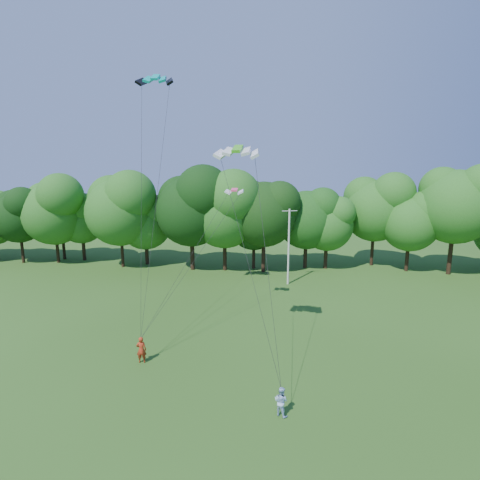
{
  "coord_description": "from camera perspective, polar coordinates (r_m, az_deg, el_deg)",
  "views": [
    {
      "loc": [
        3.45,
        -12.45,
        13.2
      ],
      "look_at": [
        1.52,
        13.0,
        8.2
      ],
      "focal_mm": 28.0,
      "sensor_mm": 36.0,
      "label": 1
    }
  ],
  "objects": [
    {
      "name": "utility_pole",
      "position": [
        42.4,
        7.43,
        -0.95
      ],
      "size": [
        1.69,
        0.53,
        8.65
      ],
      "rotation": [
        0.0,
        0.0,
        0.26
      ],
      "color": "silver",
      "rests_on": "ground"
    },
    {
      "name": "kite_flyer_left",
      "position": [
        27.44,
        -14.8,
        -15.87
      ],
      "size": [
        0.72,
        0.5,
        1.87
      ],
      "primitive_type": "imported",
      "rotation": [
        0.0,
        0.0,
        3.23
      ],
      "color": "#B23017",
      "rests_on": "ground"
    },
    {
      "name": "kite_flyer_right",
      "position": [
        22.0,
        6.27,
        -23.23
      ],
      "size": [
        1.01,
        0.96,
        1.64
      ],
      "primitive_type": "imported",
      "rotation": [
        0.0,
        0.0,
        2.57
      ],
      "color": "#B0CDF4",
      "rests_on": "ground"
    },
    {
      "name": "kite_teal",
      "position": [
        34.43,
        -12.77,
        23.03
      ],
      "size": [
        2.97,
        1.39,
        0.74
      ],
      "rotation": [
        0.0,
        0.0,
        0.04
      ],
      "color": "#05A89B",
      "rests_on": "ground"
    },
    {
      "name": "kite_green",
      "position": [
        24.57,
        -0.39,
        13.73
      ],
      "size": [
        2.94,
        1.57,
        0.58
      ],
      "rotation": [
        0.0,
        0.0,
        -0.11
      ],
      "color": "#47C31D",
      "rests_on": "ground"
    },
    {
      "name": "kite_pink",
      "position": [
        32.35,
        -0.86,
        7.67
      ],
      "size": [
        1.66,
        0.89,
        0.29
      ],
      "rotation": [
        0.0,
        0.0,
        -0.07
      ],
      "color": "#FF467C",
      "rests_on": "ground"
    },
    {
      "name": "tree_back_west",
      "position": [
        59.18,
        -25.63,
        3.25
      ],
      "size": [
        6.89,
        6.89,
        10.03
      ],
      "color": "black",
      "rests_on": "ground"
    },
    {
      "name": "tree_back_center",
      "position": [
        46.72,
        3.67,
        4.86
      ],
      "size": [
        8.98,
        8.98,
        13.06
      ],
      "color": "black",
      "rests_on": "ground"
    }
  ]
}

